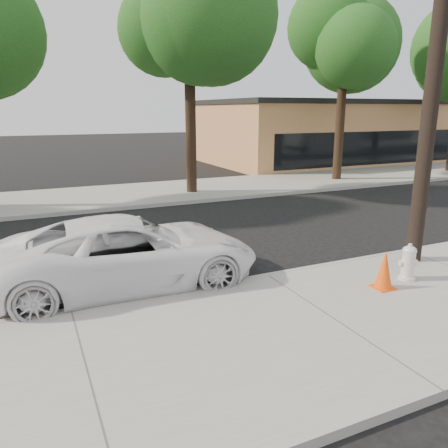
{
  "coord_description": "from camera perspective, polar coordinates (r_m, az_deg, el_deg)",
  "views": [
    {
      "loc": [
        -4.48,
        -9.67,
        3.56
      ],
      "look_at": [
        -0.41,
        -0.8,
        1.0
      ],
      "focal_mm": 35.0,
      "sensor_mm": 36.0,
      "label": 1
    }
  ],
  "objects": [
    {
      "name": "traffic_cone",
      "position": [
        9.14,
        20.22,
        -5.7
      ],
      "size": [
        0.41,
        0.41,
        0.76
      ],
      "rotation": [
        0.0,
        0.0,
        -0.04
      ],
      "color": "#FF4F0D",
      "rests_on": "near_sidewalk"
    },
    {
      "name": "tree_d",
      "position": [
        23.11,
        16.15,
        21.12
      ],
      "size": [
        4.5,
        4.35,
        8.75
      ],
      "color": "black",
      "rests_on": "far_sidewalk"
    },
    {
      "name": "ground",
      "position": [
        11.24,
        0.23,
        -3.77
      ],
      "size": [
        120.0,
        120.0,
        0.0
      ],
      "primitive_type": "plane",
      "color": "black",
      "rests_on": "ground"
    },
    {
      "name": "fire_hydrant",
      "position": [
        9.79,
        22.93,
        -4.74
      ],
      "size": [
        0.39,
        0.35,
        0.72
      ],
      "rotation": [
        0.0,
        0.0,
        -0.36
      ],
      "color": "silver",
      "rests_on": "near_sidewalk"
    },
    {
      "name": "far_sidewalk",
      "position": [
        19.04,
        -10.61,
        3.89
      ],
      "size": [
        90.0,
        5.0,
        0.15
      ],
      "primitive_type": "cube",
      "color": "gray",
      "rests_on": "ground"
    },
    {
      "name": "tree_c",
      "position": [
        18.86,
        -3.77,
        24.89
      ],
      "size": [
        4.96,
        4.8,
        9.55
      ],
      "color": "black",
      "rests_on": "far_sidewalk"
    },
    {
      "name": "near_sidewalk",
      "position": [
        7.82,
        13.9,
        -12.24
      ],
      "size": [
        90.0,
        4.4,
        0.15
      ],
      "primitive_type": "cube",
      "color": "gray",
      "rests_on": "ground"
    },
    {
      "name": "curb_near",
      "position": [
        9.47,
        5.61,
        -6.99
      ],
      "size": [
        90.0,
        0.12,
        0.16
      ],
      "primitive_type": "cube",
      "color": "#9E9B93",
      "rests_on": "ground"
    },
    {
      "name": "utility_pole",
      "position": [
        10.74,
        26.01,
        19.38
      ],
      "size": [
        1.4,
        0.34,
        9.0
      ],
      "color": "black",
      "rests_on": "near_sidewalk"
    },
    {
      "name": "building_main",
      "position": [
        32.88,
        14.23,
        11.53
      ],
      "size": [
        18.0,
        10.0,
        4.0
      ],
      "primitive_type": "cube",
      "color": "#BC794E",
      "rests_on": "ground"
    },
    {
      "name": "police_cruiser",
      "position": [
        9.16,
        -12.17,
        -3.62
      ],
      "size": [
        5.37,
        2.63,
        1.47
      ],
      "primitive_type": "imported",
      "rotation": [
        0.0,
        0.0,
        1.53
      ],
      "color": "white",
      "rests_on": "ground"
    }
  ]
}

